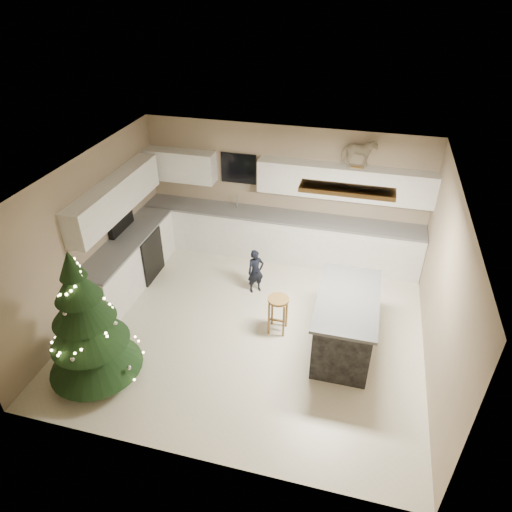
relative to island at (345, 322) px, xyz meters
name	(u,v)px	position (x,y,z in m)	size (l,w,h in m)	color
ground_plane	(251,325)	(-1.51, 0.10, -0.48)	(5.50, 5.50, 0.00)	beige
room_shell	(252,234)	(-1.49, 0.10, 1.27)	(5.52, 5.02, 2.61)	tan
cabinetry	(227,231)	(-2.42, 1.75, 0.28)	(5.50, 3.20, 2.00)	white
island	(345,322)	(0.00, 0.00, 0.00)	(0.90, 1.70, 0.95)	black
bar_stool	(278,307)	(-1.06, 0.11, 0.01)	(0.34, 0.34, 0.65)	olive
christmas_tree	(88,330)	(-3.36, -1.50, 0.40)	(1.34, 1.29, 2.14)	#3F2816
toddler	(256,271)	(-1.67, 1.05, -0.06)	(0.31, 0.20, 0.84)	black
rocking_horse	(359,153)	(-0.17, 2.43, 1.79)	(0.63, 0.38, 0.52)	olive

